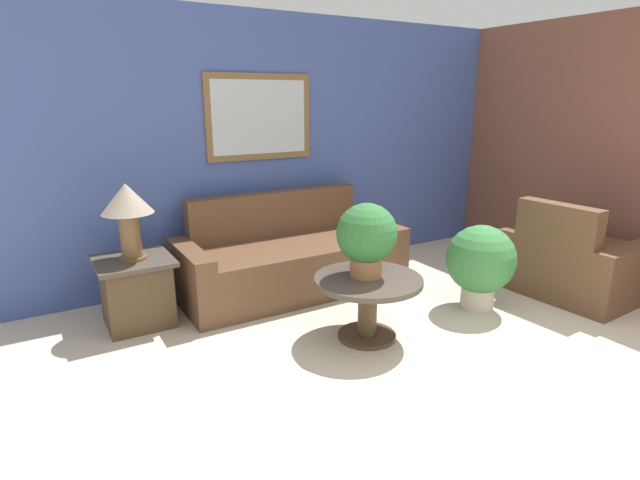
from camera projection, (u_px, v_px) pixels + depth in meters
ground_plane at (559, 411)px, 2.98m from camera, size 20.00×20.00×0.00m
wall_back at (302, 146)px, 5.22m from camera, size 6.93×0.09×2.60m
wall_right at (589, 148)px, 5.14m from camera, size 0.06×5.12×2.60m
couch_main at (290, 260)px, 4.81m from camera, size 2.14×0.90×0.91m
armchair at (575, 263)px, 4.72m from camera, size 1.04×1.16×0.91m
coffee_table at (368, 294)px, 3.80m from camera, size 0.82×0.82×0.50m
side_table at (137, 291)px, 4.06m from camera, size 0.59×0.59×0.56m
table_lamp at (127, 207)px, 3.87m from camera, size 0.40×0.40×0.61m
potted_plant_on_table at (367, 236)px, 3.72m from camera, size 0.46×0.46×0.56m
potted_plant_floor at (480, 262)px, 4.32m from camera, size 0.60×0.60×0.76m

